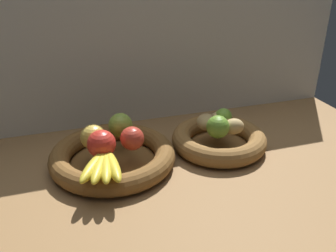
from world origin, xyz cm
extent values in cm
cube|color=olive|center=(0.00, 0.00, -1.50)|extent=(140.00, 90.00, 3.00)
cube|color=silver|center=(0.00, 30.00, 27.50)|extent=(140.00, 3.00, 55.00)
cylinder|color=brown|center=(-17.77, 1.99, 0.50)|extent=(23.98, 23.98, 1.00)
torus|color=brown|center=(-17.77, 1.99, 2.84)|extent=(34.94, 34.94, 5.69)
cylinder|color=brown|center=(14.59, 1.99, 0.50)|extent=(18.77, 18.77, 1.00)
torus|color=brown|center=(14.59, 1.99, 2.84)|extent=(28.58, 28.58, 5.69)
sphere|color=#B73828|center=(-12.63, -0.88, 8.94)|extent=(6.50, 6.50, 6.50)
sphere|color=#8CAD3D|center=(-14.08, 7.72, 9.18)|extent=(6.98, 6.98, 6.98)
sphere|color=red|center=(-21.00, -2.45, 9.43)|extent=(7.48, 7.48, 7.48)
sphere|color=gold|center=(-22.49, 2.65, 9.16)|extent=(6.94, 6.94, 6.94)
ellipsoid|color=yellow|center=(-23.89, -8.88, 7.26)|extent=(10.54, 14.59, 3.15)
ellipsoid|color=yellow|center=(-22.57, -9.51, 7.26)|extent=(8.16, 15.31, 3.15)
ellipsoid|color=yellow|center=(-21.15, -9.88, 7.26)|extent=(5.48, 15.46, 3.15)
ellipsoid|color=yellow|center=(-19.69, -9.97, 7.26)|extent=(3.70, 15.26, 3.15)
sphere|color=brown|center=(-19.97, -2.40, 7.26)|extent=(2.84, 2.84, 2.84)
ellipsoid|color=tan|center=(11.25, 4.59, 7.97)|extent=(8.26, 8.87, 4.56)
ellipsoid|color=tan|center=(16.45, 6.08, 7.75)|extent=(6.74, 5.51, 4.13)
ellipsoid|color=#A38451|center=(14.59, 1.99, 7.70)|extent=(7.40, 5.99, 4.02)
ellipsoid|color=tan|center=(17.57, -0.99, 8.07)|extent=(6.74, 5.35, 4.77)
sphere|color=olive|center=(12.19, -1.62, 9.02)|extent=(6.67, 6.67, 6.67)
sphere|color=#6B9E33|center=(17.40, 5.59, 8.36)|extent=(5.34, 5.34, 5.34)
camera|label=1|loc=(-29.77, -86.16, 54.56)|focal=38.96mm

